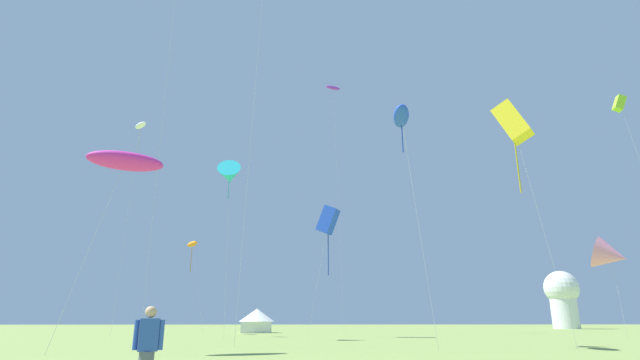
# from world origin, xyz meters

# --- Properties ---
(kite_magenta_parafoil) EXTENTS (4.10, 2.73, 9.94)m
(kite_magenta_parafoil) POSITION_xyz_m (-10.73, 19.47, 9.36)
(kite_magenta_parafoil) COLOR #E02DA3
(kite_magenta_parafoil) RESTS_ON ground
(kite_blue_parafoil) EXTENTS (2.02, 3.98, 14.50)m
(kite_blue_parafoil) POSITION_xyz_m (4.69, 23.14, 13.89)
(kite_blue_parafoil) COLOR blue
(kite_blue_parafoil) RESTS_ON ground
(kite_cyan_delta) EXTENTS (2.13, 2.62, 15.20)m
(kite_cyan_delta) POSITION_xyz_m (-7.82, 36.30, 13.86)
(kite_cyan_delta) COLOR #1EB7CC
(kite_cyan_delta) RESTS_ON ground
(kite_pink_delta) EXTENTS (4.52, 4.47, 9.12)m
(kite_pink_delta) POSITION_xyz_m (27.31, 38.31, 7.28)
(kite_pink_delta) COLOR pink
(kite_pink_delta) RESTS_ON ground
(kite_purple_parafoil) EXTENTS (2.50, 1.73, 35.00)m
(kite_purple_parafoil) POSITION_xyz_m (3.37, 58.94, 34.41)
(kite_purple_parafoil) COLOR purple
(kite_purple_parafoil) RESTS_ON ground
(kite_white_parafoil) EXTENTS (2.07, 2.22, 22.35)m
(kite_white_parafoil) POSITION_xyz_m (-19.04, 44.89, 21.95)
(kite_white_parafoil) COLOR white
(kite_white_parafoil) RESTS_ON ground
(kite_orange_parafoil) EXTENTS (3.41, 2.87, 10.75)m
(kite_orange_parafoil) POSITION_xyz_m (-14.26, 53.37, 10.30)
(kite_orange_parafoil) COLOR orange
(kite_orange_parafoil) RESTS_ON ground
(kite_blue_box) EXTENTS (3.22, 2.12, 12.46)m
(kite_blue_box) POSITION_xyz_m (1.32, 41.68, 10.98)
(kite_blue_box) COLOR blue
(kite_blue_box) RESTS_ON ground
(kite_lime_box) EXTENTS (2.09, 2.78, 22.07)m
(kite_lime_box) POSITION_xyz_m (28.66, 35.24, 21.18)
(kite_lime_box) COLOR #99DB2D
(kite_lime_box) RESTS_ON ground
(kite_yellow_box) EXTENTS (2.81, 2.18, 13.83)m
(kite_yellow_box) POSITION_xyz_m (10.60, 20.60, 12.51)
(kite_yellow_box) COLOR yellow
(kite_yellow_box) RESTS_ON ground
(person_spectator) EXTENTS (0.57, 0.33, 1.73)m
(person_spectator) POSITION_xyz_m (-4.70, 5.45, 0.85)
(person_spectator) COLOR #565B66
(person_spectator) RESTS_ON ground
(festival_tent_left) EXTENTS (4.57, 4.57, 2.97)m
(festival_tent_left) POSITION_xyz_m (-6.65, 59.56, 1.64)
(festival_tent_left) COLOR white
(festival_tent_left) RESTS_ON ground
(observatory_dome) EXTENTS (6.40, 6.40, 10.80)m
(observatory_dome) POSITION_xyz_m (49.68, 86.86, 6.01)
(observatory_dome) COLOR white
(observatory_dome) RESTS_ON ground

